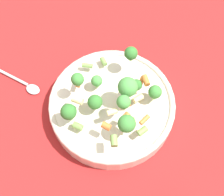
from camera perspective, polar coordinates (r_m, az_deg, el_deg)
ground_plane at (r=0.74m, az=0.00°, el=-2.27°), size 3.00×3.00×0.00m
bowl at (r=0.72m, az=0.00°, el=-1.41°), size 0.29×0.29×0.05m
pasta_salad at (r=0.66m, az=0.53°, el=0.37°), size 0.20×0.23×0.08m
spoon at (r=0.81m, az=-16.40°, el=2.98°), size 0.18×0.06×0.01m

